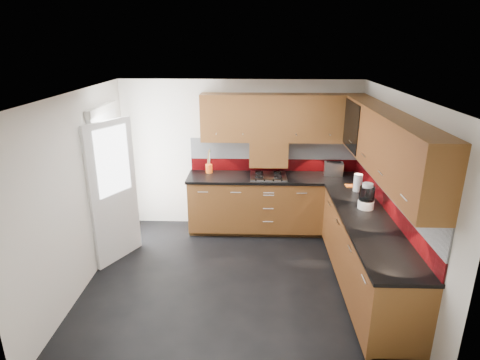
{
  "coord_description": "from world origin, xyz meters",
  "views": [
    {
      "loc": [
        0.21,
        -4.47,
        2.96
      ],
      "look_at": [
        0.03,
        0.65,
        1.17
      ],
      "focal_mm": 30.0,
      "sensor_mm": 36.0,
      "label": 1
    }
  ],
  "objects_px": {
    "gas_hob": "(268,176)",
    "food_processor": "(367,197)",
    "toaster": "(334,169)",
    "utensil_pot": "(209,167)"
  },
  "relations": [
    {
      "from": "food_processor",
      "to": "utensil_pot",
      "type": "bearing_deg",
      "value": 147.11
    },
    {
      "from": "gas_hob",
      "to": "food_processor",
      "type": "distance_m",
      "value": 1.7
    },
    {
      "from": "toaster",
      "to": "utensil_pot",
      "type": "bearing_deg",
      "value": 178.8
    },
    {
      "from": "toaster",
      "to": "food_processor",
      "type": "bearing_deg",
      "value": -83.21
    },
    {
      "from": "gas_hob",
      "to": "food_processor",
      "type": "xyz_separation_m",
      "value": [
        1.19,
        -1.2,
        0.14
      ]
    },
    {
      "from": "utensil_pot",
      "to": "gas_hob",
      "type": "bearing_deg",
      "value": -10.97
    },
    {
      "from": "gas_hob",
      "to": "toaster",
      "type": "height_order",
      "value": "toaster"
    },
    {
      "from": "toaster",
      "to": "food_processor",
      "type": "relative_size",
      "value": 0.91
    },
    {
      "from": "toaster",
      "to": "food_processor",
      "type": "height_order",
      "value": "food_processor"
    },
    {
      "from": "food_processor",
      "to": "gas_hob",
      "type": "bearing_deg",
      "value": 134.81
    }
  ]
}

